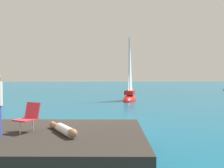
% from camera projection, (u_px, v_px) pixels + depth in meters
% --- Properties ---
extents(ground_plane, '(160.00, 160.00, 0.00)m').
position_uv_depth(ground_plane, '(76.00, 129.00, 10.98)').
color(ground_plane, '#0F5675').
extents(shore_ledge, '(5.85, 4.49, 0.73)m').
position_uv_depth(shore_ledge, '(41.00, 146.00, 7.04)').
color(shore_ledge, '#2D2823').
rests_on(shore_ledge, ground).
extents(boulder_seaward, '(1.22, 1.38, 0.88)m').
position_uv_depth(boulder_seaward, '(87.00, 138.00, 9.43)').
color(boulder_seaward, '#2B2421').
rests_on(boulder_seaward, ground).
extents(boulder_inland, '(1.54, 1.49, 0.87)m').
position_uv_depth(boulder_inland, '(104.00, 135.00, 9.81)').
color(boulder_inland, '#292C23').
rests_on(boulder_inland, ground).
extents(sailboat_near, '(1.98, 3.42, 6.17)m').
position_uv_depth(sailboat_near, '(130.00, 97.00, 23.04)').
color(sailboat_near, red).
rests_on(sailboat_near, ground).
extents(person_sunbather, '(0.96, 1.61, 0.25)m').
position_uv_depth(person_sunbather, '(63.00, 129.00, 6.89)').
color(person_sunbather, white).
rests_on(person_sunbather, shore_ledge).
extents(beach_chair, '(0.71, 0.75, 0.80)m').
position_uv_depth(beach_chair, '(29.00, 116.00, 7.10)').
color(beach_chair, '#E03342').
rests_on(beach_chair, shore_ledge).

